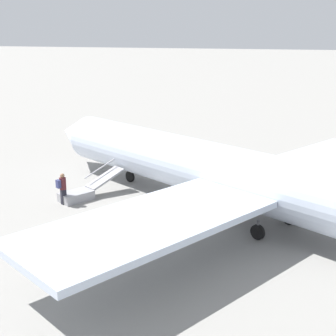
{
  "coord_description": "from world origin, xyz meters",
  "views": [
    {
      "loc": [
        -5.87,
        21.66,
        8.9
      ],
      "look_at": [
        3.83,
        -0.67,
        1.98
      ],
      "focal_mm": 50.0,
      "sensor_mm": 36.0,
      "label": 1
    }
  ],
  "objects": [
    {
      "name": "airplane_main",
      "position": [
        -0.94,
        0.4,
        2.23
      ],
      "size": [
        30.57,
        23.88,
        7.47
      ],
      "rotation": [
        0.0,
        0.0,
        -0.4
      ],
      "color": "silver",
      "rests_on": "ground"
    },
    {
      "name": "passenger",
      "position": [
        8.98,
        1.85,
        1.0
      ],
      "size": [
        0.45,
        0.57,
        1.74
      ],
      "rotation": [
        0.0,
        0.0,
        -1.97
      ],
      "color": "#23232D",
      "rests_on": "ground"
    },
    {
      "name": "ground_plane",
      "position": [
        0.0,
        0.0,
        0.0
      ],
      "size": [
        600.0,
        600.0,
        0.0
      ],
      "primitive_type": "plane",
      "color": "gray"
    },
    {
      "name": "boarding_stairs",
      "position": [
        8.51,
        0.68,
        0.39
      ],
      "size": [
        2.49,
        4.09,
        1.81
      ],
      "rotation": [
        0.0,
        0.0,
        -1.97
      ],
      "color": "#99999E",
      "rests_on": "ground"
    }
  ]
}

